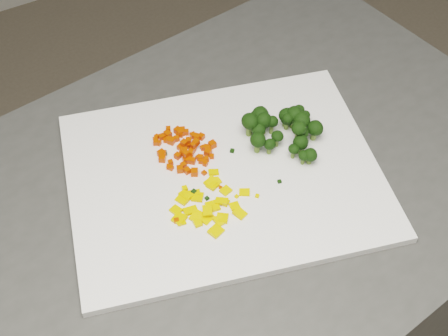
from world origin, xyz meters
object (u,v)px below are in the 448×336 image
counter_block (232,317)px  carrot_pile (182,145)px  broccoli_pile (286,130)px  pepper_pile (209,200)px  cutting_board (224,175)px

counter_block → carrot_pile: bearing=125.3°
broccoli_pile → pepper_pile: bearing=-164.3°
cutting_board → pepper_pile: bearing=-140.5°
cutting_board → carrot_pile: carrot_pile is taller
counter_block → cutting_board: 0.46m
pepper_pile → broccoli_pile: (0.15, 0.04, 0.02)m
pepper_pile → counter_block: bearing=28.5°
cutting_board → broccoli_pile: 0.11m
counter_block → carrot_pile: (-0.05, 0.07, 0.48)m
cutting_board → carrot_pile: 0.08m
carrot_pile → pepper_pile: carrot_pile is taller
cutting_board → pepper_pile: size_ratio=3.88×
counter_block → pepper_pile: (-0.06, -0.03, 0.47)m
counter_block → broccoli_pile: bearing=6.0°
pepper_pile → broccoli_pile: size_ratio=0.97×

